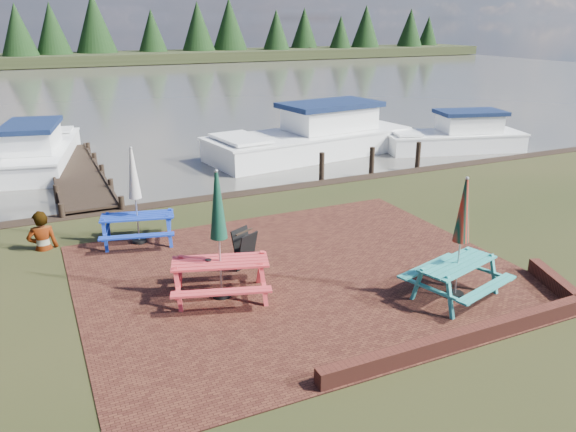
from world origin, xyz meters
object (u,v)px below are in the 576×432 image
(boat_jetty, at_px, (38,152))
(picnic_table_teal, at_px, (459,257))
(picnic_table_red, at_px, (220,255))
(person, at_px, (38,212))
(boat_near, at_px, (313,139))
(boat_far, at_px, (456,138))
(picnic_table_blue, at_px, (137,211))
(jetty, at_px, (77,173))
(chalkboard, at_px, (245,249))

(boat_jetty, bearing_deg, picnic_table_teal, -54.29)
(picnic_table_red, xyz_separation_m, person, (-3.03, 4.05, 0.05))
(boat_jetty, height_order, boat_near, boat_near)
(boat_near, relative_size, boat_far, 1.42)
(picnic_table_red, xyz_separation_m, picnic_table_blue, (-0.91, 3.50, -0.07))
(jetty, distance_m, boat_jetty, 3.00)
(picnic_table_teal, xyz_separation_m, person, (-7.15, 5.98, 0.10))
(chalkboard, xyz_separation_m, boat_far, (12.56, 7.81, -0.08))
(picnic_table_teal, bearing_deg, boat_near, 58.60)
(picnic_table_red, bearing_deg, person, 144.11)
(picnic_table_blue, bearing_deg, chalkboard, -38.95)
(chalkboard, xyz_separation_m, jetty, (-2.57, 9.41, -0.32))
(person, bearing_deg, picnic_table_teal, 140.34)
(chalkboard, bearing_deg, picnic_table_red, -158.06)
(chalkboard, bearing_deg, boat_near, 26.59)
(person, bearing_deg, picnic_table_blue, 165.73)
(picnic_table_teal, relative_size, boat_jetty, 0.34)
(picnic_table_red, bearing_deg, jetty, 116.28)
(jetty, xyz_separation_m, boat_near, (9.22, 0.15, 0.37))
(picnic_table_blue, distance_m, boat_far, 15.38)
(boat_near, bearing_deg, boat_jetty, 67.85)
(picnic_table_teal, xyz_separation_m, boat_near, (3.44, 12.60, -0.36))
(picnic_table_teal, relative_size, picnic_table_blue, 1.02)
(picnic_table_teal, relative_size, chalkboard, 2.87)
(picnic_table_teal, height_order, boat_jetty, picnic_table_teal)
(picnic_table_red, height_order, boat_jetty, picnic_table_red)
(picnic_table_teal, bearing_deg, person, 123.98)
(picnic_table_red, xyz_separation_m, boat_near, (7.56, 10.67, -0.40))
(picnic_table_blue, xyz_separation_m, jetty, (-0.75, 7.02, -0.71))
(person, bearing_deg, boat_near, -147.77)
(picnic_table_red, height_order, boat_far, picnic_table_red)
(jetty, xyz_separation_m, boat_far, (15.14, -1.61, 0.24))
(boat_jetty, bearing_deg, picnic_table_red, -66.90)
(chalkboard, height_order, boat_jetty, boat_jetty)
(chalkboard, bearing_deg, jetty, 76.70)
(picnic_table_teal, bearing_deg, picnic_table_blue, 116.68)
(picnic_table_teal, distance_m, boat_jetty, 16.72)
(chalkboard, relative_size, boat_near, 0.09)
(picnic_table_teal, relative_size, picnic_table_red, 0.95)
(picnic_table_blue, distance_m, jetty, 7.10)
(jetty, bearing_deg, picnic_table_blue, -83.88)
(boat_near, xyz_separation_m, boat_far, (5.91, -1.75, -0.13))
(picnic_table_red, distance_m, person, 5.06)
(chalkboard, bearing_deg, boat_jetty, 78.17)
(picnic_table_teal, distance_m, boat_near, 13.06)
(person, bearing_deg, picnic_table_red, 127.03)
(boat_near, bearing_deg, boat_far, -114.34)
(jetty, xyz_separation_m, boat_jetty, (-1.10, 2.78, 0.27))
(boat_far, bearing_deg, picnic_table_teal, 154.32)
(picnic_table_teal, distance_m, chalkboard, 4.44)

